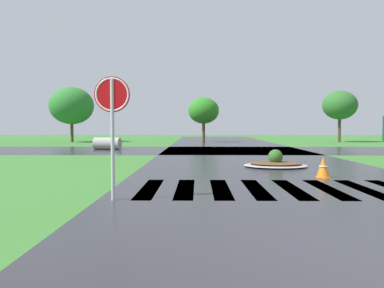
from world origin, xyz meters
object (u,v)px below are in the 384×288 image
(drainage_pipe_stack, at_px, (107,144))
(traffic_cone, at_px, (323,168))
(median_island, at_px, (275,163))
(stop_sign, at_px, (112,108))

(drainage_pipe_stack, distance_m, traffic_cone, 16.57)
(median_island, xyz_separation_m, traffic_cone, (0.83, -3.02, 0.17))
(stop_sign, relative_size, drainage_pipe_stack, 1.42)
(drainage_pipe_stack, relative_size, traffic_cone, 2.86)
(stop_sign, distance_m, traffic_cone, 6.88)
(traffic_cone, bearing_deg, drainage_pipe_stack, 126.64)
(stop_sign, xyz_separation_m, median_island, (4.83, 6.56, -1.83))
(drainage_pipe_stack, height_order, traffic_cone, drainage_pipe_stack)
(drainage_pipe_stack, xyz_separation_m, traffic_cone, (9.89, -13.30, -0.09))
(stop_sign, bearing_deg, drainage_pipe_stack, 104.12)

